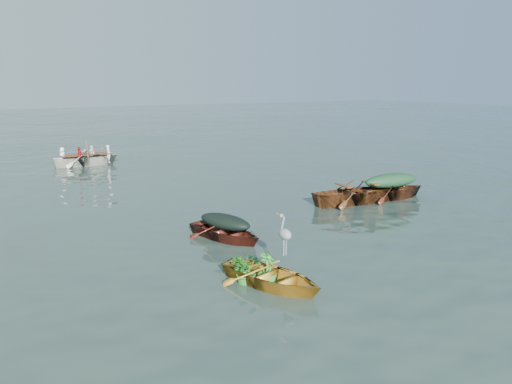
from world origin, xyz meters
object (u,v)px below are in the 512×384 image
Objects in this scene: rowed_boat at (87,165)px; yellow_dinghy at (271,286)px; heron at (285,241)px; green_tarp_boat at (390,199)px; dark_covered_boat at (225,239)px; open_wooden_boat at (356,203)px.

yellow_dinghy is at bearing -179.31° from rowed_boat.
yellow_dinghy is 0.67× the size of rowed_boat.
green_tarp_boat is at bearing 9.05° from heron.
dark_covered_boat is at bearing -176.92° from rowed_boat.
dark_covered_boat is (0.53, 3.34, 0.00)m from yellow_dinghy.
open_wooden_boat is at bearing -7.42° from dark_covered_boat.
rowed_boat is 17.45m from heron.
green_tarp_boat is (7.38, 1.34, 0.00)m from dark_covered_boat.
green_tarp_boat reaches higher than dark_covered_boat.
green_tarp_boat is 0.91× the size of rowed_boat.
green_tarp_boat is 15.40m from rowed_boat.
rowed_boat is at bearing 36.97° from green_tarp_boat.
open_wooden_boat reaches higher than yellow_dinghy.
open_wooden_boat is 7.50m from heron.
yellow_dinghy is 0.74× the size of green_tarp_boat.
heron is (0.86, -17.41, 0.86)m from rowed_boat.
dark_covered_boat is 0.67× the size of open_wooden_boat.
dark_covered_boat is 6.05m from open_wooden_boat.
green_tarp_boat is at bearing -148.00° from rowed_boat.
rowed_boat is (-8.27, 12.99, 0.00)m from green_tarp_boat.
green_tarp_boat is at bearing 8.82° from yellow_dinghy.
heron is at bearing -177.67° from rowed_boat.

